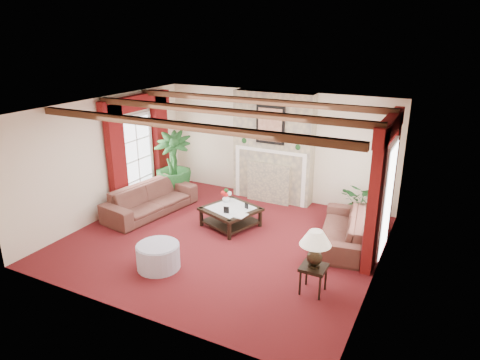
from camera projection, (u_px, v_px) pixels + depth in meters
The scene contains 23 objects.
floor at pixel (223, 239), 8.76m from camera, with size 6.00×6.00×0.00m, color #50100E.
ceiling at pixel (222, 108), 7.87m from camera, with size 6.00×6.00×0.00m, color white.
back_wall at pixel (276, 145), 10.63m from camera, with size 6.00×0.02×2.70m, color beige.
left_wall at pixel (106, 158), 9.60m from camera, with size 0.02×5.50×2.70m, color beige.
right_wall at pixel (382, 204), 7.03m from camera, with size 0.02×5.50×2.70m, color beige.
ceiling_beams at pixel (222, 111), 7.89m from camera, with size 6.00×3.00×0.12m, color #3A2312, non-canonical shape.
fireplace at pixel (275, 91), 10.01m from camera, with size 2.00×0.52×2.70m, color tan, non-canonical shape.
french_door_left at pixel (134, 116), 10.17m from camera, with size 0.10×1.10×2.16m, color white, non-canonical shape.
french_door_right at pixel (394, 144), 7.63m from camera, with size 0.10×1.10×2.16m, color white, non-canonical shape.
curtains_left at pixel (136, 98), 9.98m from camera, with size 0.20×2.40×2.55m, color #540B0D, non-canonical shape.
curtains_right at pixel (391, 120), 7.54m from camera, with size 0.20×2.40×2.55m, color #540B0D, non-canonical shape.
sofa_left at pixel (150, 195), 9.91m from camera, with size 1.03×2.36×0.89m, color #360E17.
sofa_right at pixel (343, 224), 8.50m from camera, with size 0.93×2.16×0.82m, color #360E17.
potted_palm at pixel (174, 178), 10.97m from camera, with size 1.50×1.90×0.93m, color black.
small_plant at pixel (362, 209), 9.31m from camera, with size 1.23×1.27×0.76m, color black.
coffee_table at pixel (231, 217), 9.30m from camera, with size 1.04×1.04×0.43m, color black, non-canonical shape.
side_table at pixel (313, 279), 6.92m from camera, with size 0.41×0.41×0.48m, color black, non-canonical shape.
ottoman at pixel (158, 256), 7.65m from camera, with size 0.77×0.77×0.45m, color #9C95A9.
table_lamp at pixel (315, 248), 6.74m from camera, with size 0.50×0.50×0.64m, color black, non-canonical shape.
flower_vase at pixel (226, 198), 9.52m from camera, with size 0.22×0.22×0.17m, color silver.
book at pixel (236, 209), 8.82m from camera, with size 0.22×0.05×0.30m, color black.
photo_frame_a at pixel (226, 210), 8.92m from camera, with size 0.12×0.02×0.16m, color black, non-canonical shape.
photo_frame_b at pixel (246, 206), 9.16m from camera, with size 0.10×0.02×0.13m, color black, non-canonical shape.
Camera 1 is at (3.87, -6.86, 4.04)m, focal length 32.00 mm.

